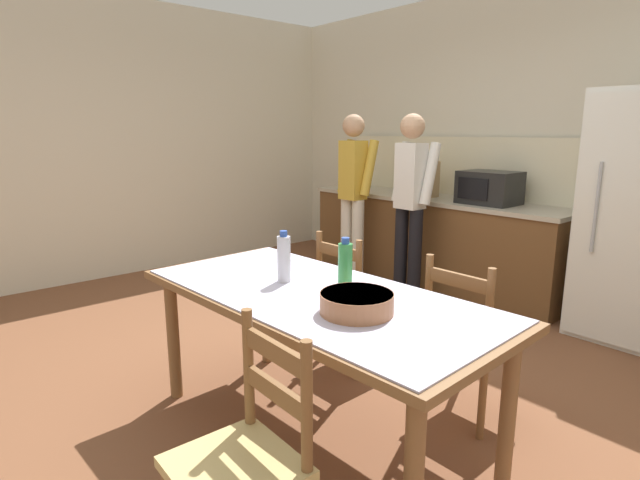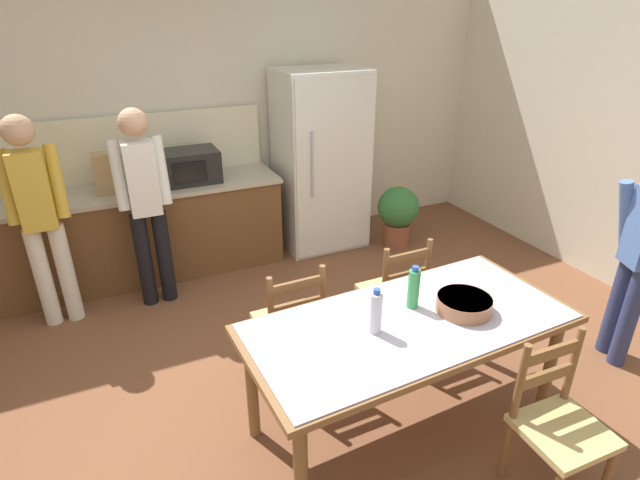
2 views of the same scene
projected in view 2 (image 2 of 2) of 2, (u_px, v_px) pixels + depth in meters
ground_plane at (306, 397)px, 3.38m from camera, size 8.32×8.32×0.00m
wall_back at (198, 111)px, 4.94m from camera, size 6.52×0.12×2.90m
kitchen_counter at (130, 234)px, 4.70m from camera, size 2.86×0.66×0.89m
counter_splashback at (114, 149)px, 4.63m from camera, size 2.82×0.03×0.60m
refrigerator at (321, 161)px, 5.20m from camera, size 0.87×0.73×1.85m
microwave at (191, 166)px, 4.66m from camera, size 0.50×0.39×0.30m
paper_bag at (109, 173)px, 4.37m from camera, size 0.24×0.16×0.36m
dining_table at (409, 332)px, 2.88m from camera, size 1.95×0.96×0.78m
bottle_near_centre at (376, 312)px, 2.69m from camera, size 0.07×0.07×0.27m
bottle_off_centre at (414, 288)px, 2.92m from camera, size 0.07×0.07×0.27m
serving_bowl at (464, 303)px, 2.90m from camera, size 0.32×0.32×0.09m
chair_side_far_right at (394, 293)px, 3.75m from camera, size 0.42×0.40×0.91m
chair_side_near_right at (558, 425)px, 2.58m from camera, size 0.43×0.41×0.91m
chair_side_far_left at (290, 323)px, 3.40m from camera, size 0.43×0.41×0.91m
person_at_sink at (39, 213)px, 3.81m from camera, size 0.43×0.30×1.72m
person_at_counter at (145, 200)px, 4.09m from camera, size 0.43×0.30×1.70m
person_by_table at (640, 251)px, 3.40m from camera, size 0.36×0.45×1.58m
potted_plant at (398, 212)px, 5.35m from camera, size 0.44×0.44×0.67m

